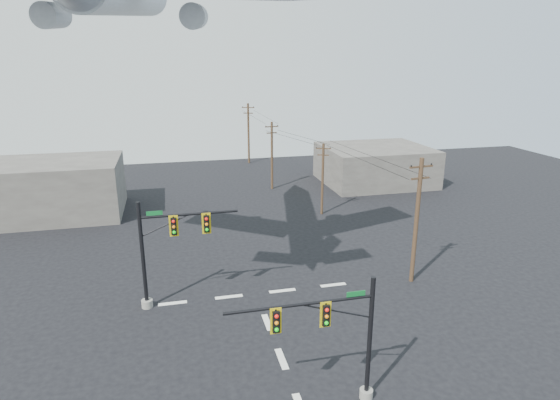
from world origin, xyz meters
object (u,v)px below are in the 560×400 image
object	(u,v)px
signal_mast_far	(164,251)
utility_pole_a	(417,219)
utility_pole_d	(248,132)
signal_mast_near	(340,340)
utility_pole_c	(272,154)
utility_pole_b	(323,178)

from	to	relation	value
signal_mast_far	utility_pole_a	size ratio (longest dim) A/B	0.79
utility_pole_a	utility_pole_d	bearing A→B (deg)	89.42
signal_mast_near	utility_pole_d	bearing A→B (deg)	84.60
signal_mast_far	utility_pole_c	bearing A→B (deg)	63.95
signal_mast_far	utility_pole_a	bearing A→B (deg)	-1.81
signal_mast_near	signal_mast_far	size ratio (longest dim) A/B	0.97
utility_pole_b	utility_pole_c	distance (m)	11.93
utility_pole_b	utility_pole_d	distance (m)	28.25
signal_mast_near	utility_pole_a	world-z (taller)	utility_pole_a
signal_mast_near	utility_pole_c	world-z (taller)	utility_pole_c
utility_pole_a	utility_pole_c	world-z (taller)	utility_pole_a
utility_pole_b	utility_pole_c	world-z (taller)	utility_pole_c
signal_mast_far	utility_pole_a	xyz separation A→B (m)	(18.46, -0.58, 1.01)
signal_mast_far	utility_pole_c	size ratio (longest dim) A/B	0.87
signal_mast_far	utility_pole_d	world-z (taller)	utility_pole_d
signal_mast_far	utility_pole_b	xyz separation A→B (m)	(16.85, 16.63, 0.04)
signal_mast_near	utility_pole_a	distance (m)	15.44
utility_pole_a	utility_pole_c	size ratio (longest dim) A/B	1.10
utility_pole_a	utility_pole_d	distance (m)	45.52
utility_pole_c	signal_mast_near	bearing A→B (deg)	-106.55
utility_pole_b	utility_pole_c	xyz separation A→B (m)	(-3.10, 11.51, 0.49)
utility_pole_d	utility_pole_b	bearing A→B (deg)	-64.75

